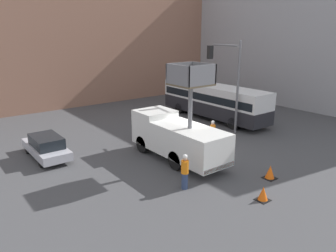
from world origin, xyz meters
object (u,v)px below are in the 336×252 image
Objects in this scene: city_bus at (214,99)px; traffic_light_pole at (229,74)px; road_worker_near_truck at (185,172)px; parked_car_curbside at (46,146)px; utility_truck at (177,135)px; road_worker_directing at (212,133)px; traffic_cone_near_truck at (270,172)px; traffic_cone_mid_road at (263,194)px.

traffic_light_pole reaches higher than city_bus.
parked_car_curbside is at bearing -73.11° from road_worker_near_truck.
utility_truck reaches higher than road_worker_near_truck.
utility_truck is 3.90m from road_worker_near_truck.
road_worker_directing is 2.45× the size of traffic_cone_near_truck.
traffic_light_pole is at bearing -15.35° from parked_car_curbside.
road_worker_near_truck is 1.02× the size of road_worker_directing.
utility_truck is 5.67m from traffic_cone_near_truck.
traffic_cone_near_truck is (-6.37, -10.60, -1.40)m from city_bus.
parked_car_curbside is at bearing -86.25° from road_worker_directing.
utility_truck is 1.53× the size of parked_car_curbside.
road_worker_directing is 5.71m from traffic_cone_near_truck.
traffic_cone_near_truck is 2.54m from traffic_cone_mid_road.
traffic_cone_mid_road is at bearing 115.39° from road_worker_near_truck.
road_worker_directing reaches higher than parked_car_curbside.
city_bus is at bearing -149.83° from road_worker_near_truck.
utility_truck is 3.84× the size of road_worker_directing.
road_worker_near_truck is at bearing -64.02° from parked_car_curbside.
traffic_cone_near_truck is 13.19m from parked_car_curbside.
traffic_light_pole is at bearing 15.43° from utility_truck.
utility_truck is at bearing -39.58° from parked_car_curbside.
road_worker_near_truck is at bearing -123.15° from utility_truck.
city_bus reaches higher than road_worker_near_truck.
parked_car_curbside is at bearing 129.51° from traffic_cone_near_truck.
traffic_light_pole reaches higher than parked_car_curbside.
utility_truck is 6.42m from traffic_cone_mid_road.
parked_car_curbside is (-4.06, 8.32, -0.19)m from road_worker_near_truck.
road_worker_directing is 7.63m from traffic_cone_mid_road.
parked_car_curbside is (-6.17, 5.10, -0.80)m from utility_truck.
utility_truck reaches higher than traffic_cone_near_truck.
road_worker_near_truck is 3.78m from traffic_cone_mid_road.
traffic_cone_mid_road is at bearing -151.03° from traffic_cone_near_truck.
road_worker_near_truck is 0.41× the size of parked_car_curbside.
traffic_light_pole is at bearing 146.70° from city_bus.
traffic_cone_mid_road is (-3.46, -6.77, -0.57)m from road_worker_directing.
utility_truck is at bearing -132.25° from road_worker_near_truck.
traffic_cone_near_truck is at bearing -120.26° from traffic_light_pole.
utility_truck is 10.07× the size of traffic_cone_mid_road.
city_bus is at bearing 54.02° from traffic_cone_mid_road.
traffic_cone_near_truck is at bearing 28.97° from traffic_cone_mid_road.
road_worker_near_truck is 2.50× the size of traffic_cone_near_truck.
utility_truck reaches higher than parked_car_curbside.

